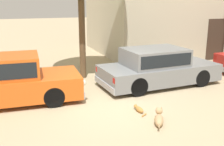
% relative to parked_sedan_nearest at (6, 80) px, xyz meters
% --- Properties ---
extents(ground_plane, '(80.00, 80.00, 0.00)m').
position_rel_parked_sedan_nearest_xyz_m(ground_plane, '(2.86, -1.17, -0.72)').
color(ground_plane, tan).
extents(parked_sedan_nearest, '(4.53, 1.95, 1.45)m').
position_rel_parked_sedan_nearest_xyz_m(parked_sedan_nearest, '(0.00, 0.00, 0.00)').
color(parked_sedan_nearest, '#D15619').
rests_on(parked_sedan_nearest, ground_plane).
extents(parked_sedan_second, '(4.52, 2.06, 1.36)m').
position_rel_parked_sedan_nearest_xyz_m(parked_sedan_second, '(5.13, 0.06, -0.03)').
color(parked_sedan_second, slate).
rests_on(parked_sedan_second, ground_plane).
extents(stray_dog_spotted, '(0.53, 0.88, 0.34)m').
position_rel_parked_sedan_nearest_xyz_m(stray_dog_spotted, '(3.60, -2.85, -0.58)').
color(stray_dog_spotted, tan).
rests_on(stray_dog_spotted, ground_plane).
extents(stray_cat, '(0.20, 0.62, 0.16)m').
position_rel_parked_sedan_nearest_xyz_m(stray_cat, '(3.44, -2.01, -0.64)').
color(stray_cat, '#B77F3D').
rests_on(stray_cat, ground_plane).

